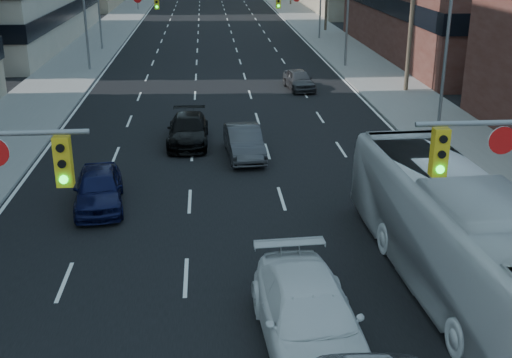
% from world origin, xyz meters
% --- Properties ---
extents(storefront_right_mid, '(20.00, 30.00, 9.00)m').
position_xyz_m(storefront_right_mid, '(24.00, 50.00, 4.50)').
color(storefront_right_mid, '#472119').
rests_on(storefront_right_mid, ground).
extents(signal_far_left, '(6.09, 0.33, 6.00)m').
position_xyz_m(signal_far_left, '(-7.68, 45.00, 4.30)').
color(signal_far_left, slate).
rests_on(signal_far_left, ground).
extents(signal_far_right, '(6.09, 0.33, 6.00)m').
position_xyz_m(signal_far_right, '(7.68, 45.00, 4.30)').
color(signal_far_right, slate).
rests_on(signal_far_right, ground).
extents(utility_pole_block, '(2.20, 0.28, 11.00)m').
position_xyz_m(utility_pole_block, '(12.20, 36.00, 5.78)').
color(utility_pole_block, '#4C3D2D').
rests_on(utility_pole_block, ground).
extents(streetlight_right_near, '(2.03, 0.22, 9.00)m').
position_xyz_m(streetlight_right_near, '(10.34, 25.00, 5.05)').
color(streetlight_right_near, slate).
rests_on(streetlight_right_near, ground).
extents(white_van, '(2.72, 5.99, 1.70)m').
position_xyz_m(white_van, '(1.35, 8.23, 0.85)').
color(white_van, silver).
rests_on(white_van, ground).
extents(transit_bus, '(3.45, 12.27, 3.38)m').
position_xyz_m(transit_bus, '(6.00, 10.83, 1.69)').
color(transit_bus, silver).
rests_on(transit_bus, ground).
extents(sedan_blue, '(2.29, 4.58, 1.50)m').
position_xyz_m(sedan_blue, '(-5.20, 17.78, 0.75)').
color(sedan_blue, '#0C1033').
rests_on(sedan_blue, ground).
extents(sedan_grey_center, '(1.85, 4.50, 1.45)m').
position_xyz_m(sedan_grey_center, '(0.64, 23.32, 0.72)').
color(sedan_grey_center, '#353538').
rests_on(sedan_grey_center, ground).
extents(sedan_black_far, '(2.05, 4.87, 1.40)m').
position_xyz_m(sedan_black_far, '(-2.00, 25.60, 0.70)').
color(sedan_black_far, black).
rests_on(sedan_black_far, ground).
extents(sedan_grey_right, '(2.06, 4.14, 1.36)m').
position_xyz_m(sedan_grey_right, '(5.20, 37.31, 0.68)').
color(sedan_grey_right, '#37373A').
rests_on(sedan_grey_right, ground).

